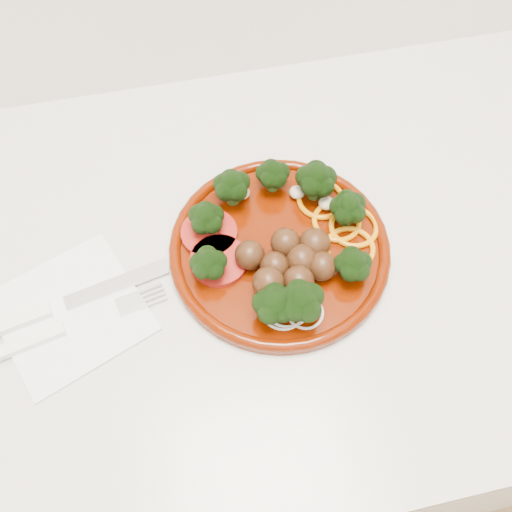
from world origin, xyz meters
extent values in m
cube|color=silver|center=(0.00, 1.70, 0.43)|extent=(2.40, 0.60, 0.87)
cube|color=beige|center=(0.00, 1.70, 0.89)|extent=(2.40, 0.60, 0.03)
cylinder|color=#4C1000|center=(0.00, 1.70, 0.91)|extent=(0.25, 0.25, 0.01)
torus|color=#4C1000|center=(0.00, 1.70, 0.91)|extent=(0.26, 0.26, 0.01)
sphere|color=#402110|center=(0.04, 1.65, 0.93)|extent=(0.03, 0.03, 0.03)
sphere|color=#402110|center=(-0.01, 1.66, 0.93)|extent=(0.03, 0.03, 0.03)
sphere|color=#402110|center=(0.02, 1.67, 0.93)|extent=(0.03, 0.03, 0.03)
sphere|color=#402110|center=(0.01, 1.69, 0.93)|extent=(0.03, 0.03, 0.03)
sphere|color=#402110|center=(-0.02, 1.64, 0.93)|extent=(0.03, 0.03, 0.03)
sphere|color=#402110|center=(0.04, 1.68, 0.93)|extent=(0.03, 0.03, 0.03)
sphere|color=#402110|center=(0.01, 1.64, 0.93)|extent=(0.03, 0.03, 0.03)
sphere|color=#402110|center=(-0.03, 1.68, 0.93)|extent=(0.03, 0.03, 0.03)
torus|color=orange|center=(0.08, 1.71, 0.92)|extent=(0.06, 0.06, 0.01)
torus|color=orange|center=(0.08, 1.68, 0.92)|extent=(0.06, 0.06, 0.01)
torus|color=orange|center=(0.07, 1.75, 0.92)|extent=(0.06, 0.06, 0.01)
torus|color=orange|center=(0.09, 1.70, 0.92)|extent=(0.06, 0.06, 0.01)
cylinder|color=#720A07|center=(-0.07, 1.73, 0.92)|extent=(0.07, 0.07, 0.01)
cylinder|color=#720A07|center=(-0.07, 1.69, 0.92)|extent=(0.07, 0.07, 0.01)
torus|color=beige|center=(-0.01, 1.62, 0.91)|extent=(0.05, 0.05, 0.00)
torus|color=beige|center=(0.01, 1.61, 0.91)|extent=(0.04, 0.04, 0.00)
torus|color=beige|center=(-0.01, 1.62, 0.91)|extent=(0.06, 0.06, 0.00)
ellipsoid|color=#C6B793|center=(0.04, 1.76, 0.92)|extent=(0.02, 0.02, 0.01)
ellipsoid|color=#C6B793|center=(-0.02, 1.78, 0.92)|extent=(0.02, 0.02, 0.01)
ellipsoid|color=#C6B793|center=(0.07, 1.74, 0.92)|extent=(0.02, 0.02, 0.01)
cube|color=white|center=(-0.24, 1.67, 0.90)|extent=(0.19, 0.19, 0.00)
cube|color=silver|center=(-0.19, 1.69, 0.91)|extent=(0.12, 0.04, 0.00)
cube|color=white|center=(-0.30, 1.67, 0.91)|extent=(0.09, 0.03, 0.01)
cube|color=white|center=(-0.29, 1.64, 0.91)|extent=(0.08, 0.03, 0.01)
cube|color=silver|center=(-0.17, 1.66, 0.91)|extent=(0.03, 0.03, 0.00)
cube|color=silver|center=(-0.15, 1.66, 0.91)|extent=(0.03, 0.01, 0.00)
cube|color=silver|center=(-0.15, 1.67, 0.91)|extent=(0.03, 0.01, 0.00)
cube|color=silver|center=(-0.15, 1.67, 0.91)|extent=(0.03, 0.01, 0.00)
cube|color=silver|center=(-0.15, 1.68, 0.91)|extent=(0.03, 0.01, 0.00)
camera|label=1|loc=(-0.10, 1.37, 1.48)|focal=40.00mm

